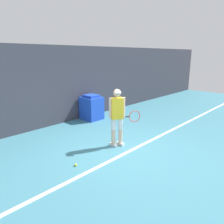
% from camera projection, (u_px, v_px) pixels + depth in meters
% --- Properties ---
extents(ground_plane, '(24.00, 24.00, 0.00)m').
position_uv_depth(ground_plane, '(123.00, 151.00, 6.27)').
color(ground_plane, teal).
extents(back_wall, '(24.00, 0.10, 3.02)m').
position_uv_depth(back_wall, '(52.00, 86.00, 8.23)').
color(back_wall, '#383842').
rests_on(back_wall, ground_plane).
extents(court_baseline, '(21.60, 0.10, 0.01)m').
position_uv_depth(court_baseline, '(128.00, 152.00, 6.16)').
color(court_baseline, white).
rests_on(court_baseline, ground_plane).
extents(tennis_player, '(0.82, 0.59, 1.73)m').
position_uv_depth(tennis_player, '(117.00, 115.00, 6.39)').
color(tennis_player, beige).
rests_on(tennis_player, ground_plane).
extents(tennis_ball, '(0.07, 0.07, 0.07)m').
position_uv_depth(tennis_ball, '(76.00, 165.00, 5.40)').
color(tennis_ball, '#D1E533').
rests_on(tennis_ball, ground_plane).
extents(covered_chair, '(0.74, 0.79, 1.05)m').
position_uv_depth(covered_chair, '(92.00, 108.00, 9.23)').
color(covered_chair, blue).
rests_on(covered_chair, ground_plane).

